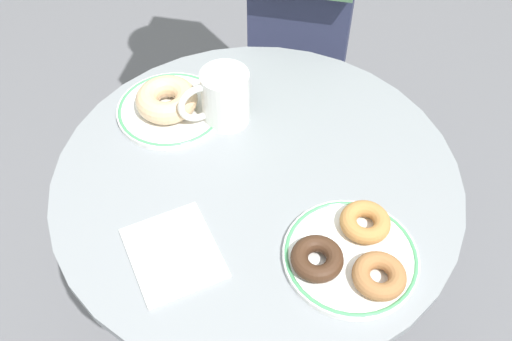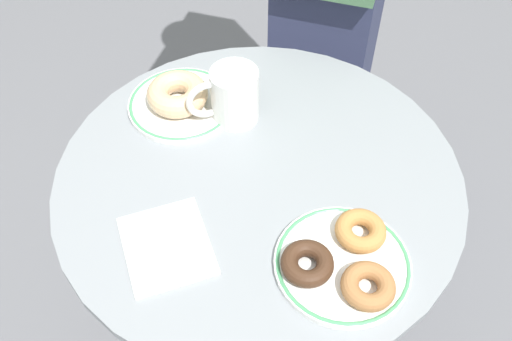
# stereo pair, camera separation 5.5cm
# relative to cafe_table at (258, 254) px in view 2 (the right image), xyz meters

# --- Properties ---
(cafe_table) EXTENTS (0.68, 0.68, 0.77)m
(cafe_table) POSITION_rel_cafe_table_xyz_m (0.00, 0.00, 0.00)
(cafe_table) COLOR gray
(cafe_table) RESTS_ON ground
(plate_left) EXTENTS (0.20, 0.20, 0.01)m
(plate_left) POSITION_rel_cafe_table_xyz_m (-0.21, -0.03, 0.26)
(plate_left) COLOR white
(plate_left) RESTS_ON cafe_table
(plate_right) EXTENTS (0.20, 0.20, 0.01)m
(plate_right) POSITION_rel_cafe_table_xyz_m (0.21, 0.01, 0.26)
(plate_right) COLOR white
(plate_right) RESTS_ON cafe_table
(donut_glazed) EXTENTS (0.14, 0.14, 0.04)m
(donut_glazed) POSITION_rel_cafe_table_xyz_m (-0.22, -0.04, 0.28)
(donut_glazed) COLOR #E0B789
(donut_glazed) RESTS_ON plate_left
(donut_cinnamon) EXTENTS (0.10, 0.10, 0.03)m
(donut_cinnamon) POSITION_rel_cafe_table_xyz_m (0.27, 0.01, 0.28)
(donut_cinnamon) COLOR #A36B3D
(donut_cinnamon) RESTS_ON plate_right
(donut_old_fashioned) EXTENTS (0.10, 0.10, 0.03)m
(donut_old_fashioned) POSITION_rel_cafe_table_xyz_m (0.19, 0.06, 0.28)
(donut_old_fashioned) COLOR #BC7F42
(donut_old_fashioned) RESTS_ON plate_right
(donut_chocolate) EXTENTS (0.11, 0.11, 0.03)m
(donut_chocolate) POSITION_rel_cafe_table_xyz_m (0.19, -0.04, 0.28)
(donut_chocolate) COLOR #422819
(donut_chocolate) RESTS_ON plate_right
(paper_napkin) EXTENTS (0.17, 0.15, 0.01)m
(paper_napkin) POSITION_rel_cafe_table_xyz_m (0.05, -0.19, 0.26)
(paper_napkin) COLOR white
(paper_napkin) RESTS_ON cafe_table
(coffee_mug) EXTENTS (0.09, 0.13, 0.10)m
(coffee_mug) POSITION_rel_cafe_table_xyz_m (-0.14, 0.03, 0.30)
(coffee_mug) COLOR white
(coffee_mug) RESTS_ON cafe_table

